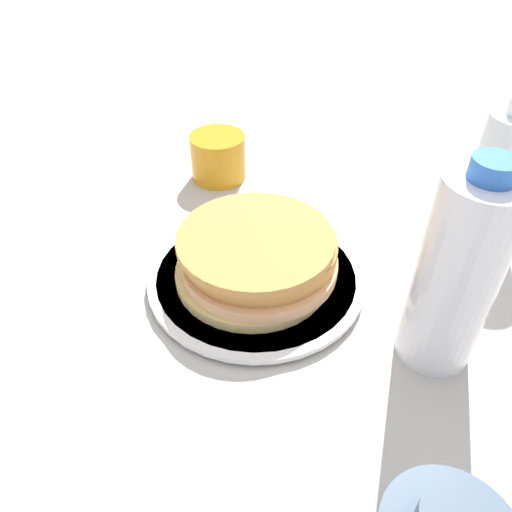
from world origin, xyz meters
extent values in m
plane|color=#BCB7AD|center=(0.00, 0.00, 0.00)|extent=(4.00, 4.00, 0.00)
cylinder|color=white|center=(-0.01, -0.01, 0.01)|extent=(0.24, 0.24, 0.01)
cylinder|color=white|center=(-0.01, -0.01, 0.01)|extent=(0.26, 0.26, 0.01)
cylinder|color=#D4BA6E|center=(-0.01, -0.01, 0.02)|extent=(0.18, 0.18, 0.01)
cylinder|color=#E4AA77|center=(-0.01, -0.01, 0.03)|extent=(0.18, 0.18, 0.01)
cylinder|color=#CC8A45|center=(-0.01, 0.00, 0.05)|extent=(0.18, 0.18, 0.02)
cylinder|color=#CD8E48|center=(-0.01, -0.01, 0.06)|extent=(0.18, 0.18, 0.01)
cylinder|color=orange|center=(-0.12, 0.21, 0.03)|extent=(0.08, 0.08, 0.07)
cylinder|color=white|center=(0.19, -0.07, 0.10)|extent=(0.07, 0.07, 0.21)
cylinder|color=blue|center=(0.19, -0.07, 0.21)|extent=(0.04, 0.04, 0.02)
cylinder|color=silver|center=(0.26, 0.16, 0.08)|extent=(0.07, 0.07, 0.17)
camera|label=1|loc=(0.08, -0.43, 0.41)|focal=35.00mm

